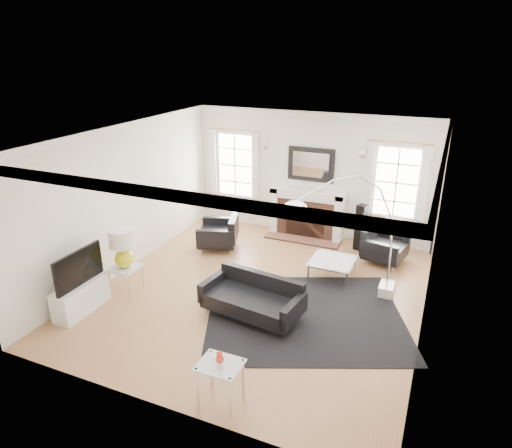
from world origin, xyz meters
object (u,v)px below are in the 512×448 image
at_px(fireplace, 307,214).
at_px(sofa, 254,299).
at_px(coffee_table, 332,262).
at_px(armchair_right, 382,247).
at_px(armchair_left, 220,234).
at_px(gourd_lamp, 123,246).
at_px(arc_floor_lamp, 346,235).

bearing_deg(fireplace, sofa, -86.67).
bearing_deg(fireplace, coffee_table, -58.51).
distance_m(sofa, armchair_right, 3.24).
xyz_separation_m(sofa, coffee_table, (0.85, 1.76, 0.03)).
distance_m(armchair_left, gourd_lamp, 2.52).
height_order(armchair_left, coffee_table, armchair_left).
bearing_deg(sofa, armchair_right, 60.44).
relative_size(sofa, armchair_right, 1.73).
xyz_separation_m(coffee_table, arc_floor_lamp, (0.37, -0.83, 0.93)).
height_order(armchair_left, armchair_right, armchair_left).
height_order(armchair_left, arc_floor_lamp, arc_floor_lamp).
distance_m(coffee_table, gourd_lamp, 3.81).
bearing_deg(gourd_lamp, arc_floor_lamp, 18.75).
height_order(sofa, gourd_lamp, gourd_lamp).
distance_m(armchair_left, armchair_right, 3.37).
bearing_deg(gourd_lamp, armchair_right, 38.25).
distance_m(armchair_right, coffee_table, 1.30).
xyz_separation_m(armchair_left, gourd_lamp, (-0.62, -2.37, 0.59)).
bearing_deg(fireplace, gourd_lamp, -119.48).
bearing_deg(coffee_table, armchair_right, 54.50).
distance_m(armchair_left, coffee_table, 2.56).
height_order(coffee_table, arc_floor_lamp, arc_floor_lamp).
height_order(fireplace, armchair_left, fireplace).
relative_size(fireplace, armchair_right, 1.72).
bearing_deg(arc_floor_lamp, gourd_lamp, -161.25).
xyz_separation_m(gourd_lamp, arc_floor_lamp, (3.54, 1.20, 0.33)).
xyz_separation_m(armchair_right, coffee_table, (-0.75, -1.06, -0.00)).
bearing_deg(armchair_right, sofa, -119.56).
distance_m(gourd_lamp, arc_floor_lamp, 3.75).
relative_size(fireplace, armchair_left, 1.56).
bearing_deg(coffee_table, gourd_lamp, -147.30).
xyz_separation_m(sofa, gourd_lamp, (-2.32, -0.27, 0.64)).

